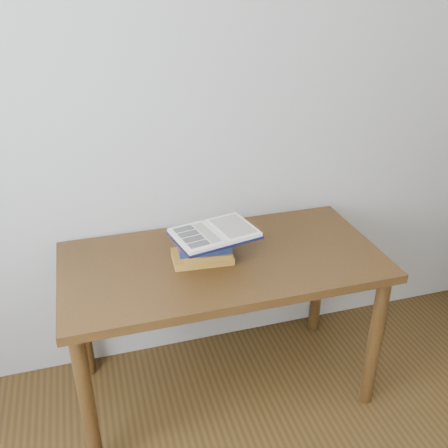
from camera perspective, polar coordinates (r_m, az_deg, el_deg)
name	(u,v)px	position (r m, az deg, el deg)	size (l,w,h in m)	color
desk	(223,277)	(2.19, -0.16, -6.10)	(1.37, 0.68, 0.73)	#492B12
book_stack	(204,248)	(2.10, -2.34, -2.72)	(0.26, 0.18, 0.12)	#B9682A
open_book	(215,233)	(2.05, -1.07, -1.06)	(0.38, 0.30, 0.03)	black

